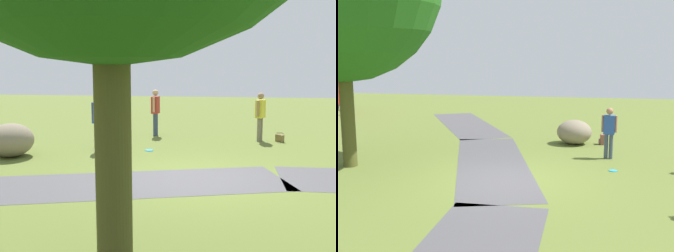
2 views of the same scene
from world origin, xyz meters
The scene contains 9 objects.
ground_plane centered at (0.00, 0.00, 0.00)m, with size 48.00×48.00×0.00m, color #5D6C2D.
footpath_segment_mid centered at (1.83, 0.78, 0.00)m, with size 8.30×4.42×0.01m.
lawn_boulder centered at (5.37, -1.70, 0.48)m, with size 1.40×1.47×0.95m.
woman_with_handbag centered at (-1.85, -5.20, 0.95)m, with size 0.37×0.48×1.65m.
man_near_boulder centered at (3.17, -2.94, 1.01)m, with size 0.29×0.52×1.74m.
passerby_on_path centered at (1.87, -5.83, 0.98)m, with size 0.28×0.52×1.69m.
handbag_on_grass centered at (-2.52, -5.13, 0.14)m, with size 0.38×0.38×0.31m.
backpack_by_boulder centered at (5.50, -2.80, 0.19)m, with size 0.30×0.28×0.40m.
frisbee_on_grass centered at (1.60, -3.05, 0.01)m, with size 0.25×0.25×0.02m.
Camera 1 is at (-0.76, 9.92, 2.70)m, focal length 46.99 mm.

